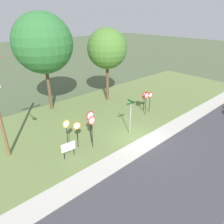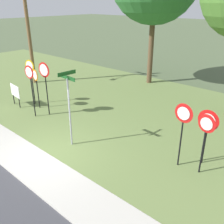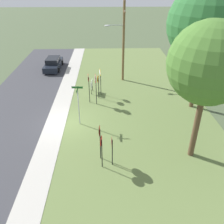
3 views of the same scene
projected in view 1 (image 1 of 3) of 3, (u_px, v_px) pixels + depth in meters
ground_plane at (139, 140)px, 17.40m from camera, size 160.00×160.00×0.00m
road_asphalt at (191, 168)px, 14.18m from camera, size 44.00×6.40×0.01m
sidewalk_strip at (146, 143)px, 16.85m from camera, size 44.00×1.60×0.06m
grass_median at (95, 116)px, 21.42m from camera, size 44.00×12.00×0.04m
stop_sign_near_left at (67, 129)px, 15.27m from camera, size 0.65×0.15×2.61m
stop_sign_near_right at (77, 129)px, 15.73m from camera, size 0.62×0.13×2.23m
stop_sign_far_left at (92, 125)px, 15.53m from camera, size 0.66×0.11×2.72m
stop_sign_far_center at (90, 120)px, 16.11m from camera, size 0.77×0.12×2.82m
yield_sign_near_left at (146, 98)px, 20.98m from camera, size 0.70×0.11×2.46m
yield_sign_near_right at (145, 97)px, 21.92m from camera, size 0.78×0.11×2.17m
yield_sign_far_left at (150, 97)px, 21.59m from camera, size 0.65×0.15×2.26m
street_name_post at (131, 115)px, 17.39m from camera, size 0.96×0.82×3.18m
notice_board at (68, 148)px, 14.86m from camera, size 1.10×0.15×1.25m
oak_tree_left at (43, 44)px, 20.10m from camera, size 5.88×5.88×9.92m
oak_tree_right at (107, 49)px, 22.97m from camera, size 4.49×4.49×8.34m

